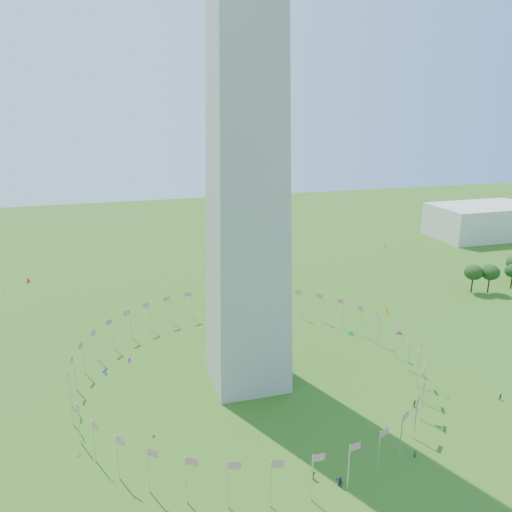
% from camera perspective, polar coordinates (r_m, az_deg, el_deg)
% --- Properties ---
extents(flag_ring, '(80.24, 80.24, 9.00)m').
position_cam_1_polar(flag_ring, '(121.50, -0.97, -12.13)').
color(flag_ring, silver).
rests_on(flag_ring, ground).
extents(gov_building_east_a, '(50.00, 30.00, 16.00)m').
position_cam_1_polar(gov_building_east_a, '(275.29, 24.49, 3.68)').
color(gov_building_east_a, beige).
rests_on(gov_building_east_a, ground).
extents(kites_aloft, '(100.93, 59.37, 39.52)m').
position_cam_1_polar(kites_aloft, '(95.89, 9.27, -9.28)').
color(kites_aloft, '#CC2699').
rests_on(kites_aloft, ground).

